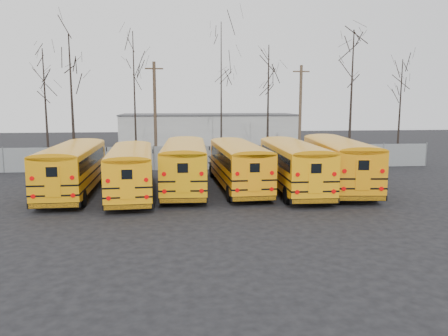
{
  "coord_description": "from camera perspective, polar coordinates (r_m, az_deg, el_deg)",
  "views": [
    {
      "loc": [
        -1.97,
        -24.45,
        5.65
      ],
      "look_at": [
        0.84,
        2.1,
        1.6
      ],
      "focal_mm": 35.0,
      "sensor_mm": 36.0,
      "label": 1
    }
  ],
  "objects": [
    {
      "name": "bus_f",
      "position": [
        29.54,
        14.62,
        1.14
      ],
      "size": [
        3.91,
        12.08,
        3.32
      ],
      "rotation": [
        0.0,
        0.0,
        -0.1
      ],
      "color": "black",
      "rests_on": "ground"
    },
    {
      "name": "fence",
      "position": [
        36.8,
        -2.92,
        1.35
      ],
      "size": [
        40.0,
        0.04,
        2.0
      ],
      "primitive_type": "cube",
      "color": "gray",
      "rests_on": "ground"
    },
    {
      "name": "tree_1",
      "position": [
        39.22,
        -19.25,
        8.08
      ],
      "size": [
        0.26,
        0.26,
        11.21
      ],
      "primitive_type": "cone",
      "color": "black",
      "rests_on": "ground"
    },
    {
      "name": "distant_building",
      "position": [
        56.71,
        -2.01,
        4.93
      ],
      "size": [
        22.0,
        8.0,
        4.0
      ],
      "primitive_type": "cube",
      "color": "beige",
      "rests_on": "ground"
    },
    {
      "name": "tree_5",
      "position": [
        41.36,
        16.28,
        8.73
      ],
      "size": [
        0.26,
        0.26,
        11.94
      ],
      "primitive_type": "cone",
      "color": "black",
      "rests_on": "ground"
    },
    {
      "name": "tree_4",
      "position": [
        42.76,
        5.77,
        8.38
      ],
      "size": [
        0.26,
        0.26,
        11.01
      ],
      "primitive_type": "cone",
      "color": "black",
      "rests_on": "ground"
    },
    {
      "name": "tree_3",
      "position": [
        41.64,
        -0.37,
        9.77
      ],
      "size": [
        0.26,
        0.26,
        12.96
      ],
      "primitive_type": "cone",
      "color": "black",
      "rests_on": "ground"
    },
    {
      "name": "bus_c",
      "position": [
        28.05,
        -5.16,
        0.85
      ],
      "size": [
        3.03,
        11.52,
        3.2
      ],
      "rotation": [
        0.0,
        0.0,
        -0.04
      ],
      "color": "black",
      "rests_on": "ground"
    },
    {
      "name": "tree_6",
      "position": [
        43.18,
        21.96,
        6.78
      ],
      "size": [
        0.26,
        0.26,
        9.45
      ],
      "primitive_type": "cone",
      "color": "black",
      "rests_on": "ground"
    },
    {
      "name": "bus_a",
      "position": [
        28.3,
        -19.08,
        0.43
      ],
      "size": [
        2.83,
        11.33,
        3.15
      ],
      "rotation": [
        0.0,
        0.0,
        0.02
      ],
      "color": "black",
      "rests_on": "ground"
    },
    {
      "name": "bus_e",
      "position": [
        28.13,
        8.95,
        0.81
      ],
      "size": [
        2.84,
        11.49,
        3.2
      ],
      "rotation": [
        0.0,
        0.0,
        -0.02
      ],
      "color": "black",
      "rests_on": "ground"
    },
    {
      "name": "utility_pole_right",
      "position": [
        44.15,
        9.92,
        7.3
      ],
      "size": [
        1.64,
        0.29,
        9.2
      ],
      "rotation": [
        0.0,
        0.0,
        -0.03
      ],
      "color": "brown",
      "rests_on": "ground"
    },
    {
      "name": "tree_2",
      "position": [
        39.3,
        -11.59,
        8.7
      ],
      "size": [
        0.26,
        0.26,
        11.64
      ],
      "primitive_type": "cone",
      "color": "black",
      "rests_on": "ground"
    },
    {
      "name": "utility_pole_left",
      "position": [
        40.37,
        -8.99,
        7.22
      ],
      "size": [
        1.64,
        0.29,
        9.21
      ],
      "rotation": [
        0.0,
        0.0,
        0.05
      ],
      "color": "#443426",
      "rests_on": "ground"
    },
    {
      "name": "tree_0",
      "position": [
        39.91,
        -22.25,
        7.08
      ],
      "size": [
        0.26,
        0.26,
        10.03
      ],
      "primitive_type": "cone",
      "color": "black",
      "rests_on": "ground"
    },
    {
      "name": "ground",
      "position": [
        25.17,
        -1.39,
        -4.35
      ],
      "size": [
        120.0,
        120.0,
        0.0
      ],
      "primitive_type": "plane",
      "color": "black",
      "rests_on": "ground"
    },
    {
      "name": "bus_b",
      "position": [
        26.9,
        -12.04,
        0.15
      ],
      "size": [
        3.15,
        10.96,
        3.03
      ],
      "rotation": [
        0.0,
        0.0,
        0.06
      ],
      "color": "black",
      "rests_on": "ground"
    },
    {
      "name": "bus_d",
      "position": [
        28.29,
        1.87,
        0.84
      ],
      "size": [
        3.03,
        11.2,
        3.11
      ],
      "rotation": [
        0.0,
        0.0,
        0.04
      ],
      "color": "black",
      "rests_on": "ground"
    }
  ]
}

